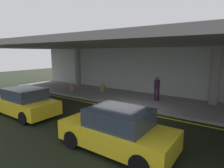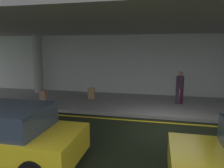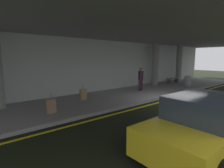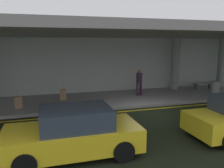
{
  "view_description": "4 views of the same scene",
  "coord_description": "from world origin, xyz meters",
  "px_view_note": "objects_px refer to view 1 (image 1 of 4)",
  "views": [
    {
      "loc": [
        5.44,
        -8.73,
        3.4
      ],
      "look_at": [
        -2.38,
        2.38,
        1.13
      ],
      "focal_mm": 30.19,
      "sensor_mm": 36.0,
      "label": 1
    },
    {
      "loc": [
        -0.36,
        -7.86,
        2.97
      ],
      "look_at": [
        -2.6,
        2.23,
        1.24
      ],
      "focal_mm": 34.1,
      "sensor_mm": 36.0,
      "label": 2
    },
    {
      "loc": [
        -9.14,
        -5.24,
        2.49
      ],
      "look_at": [
        -2.63,
        2.53,
        1.03
      ],
      "focal_mm": 28.58,
      "sensor_mm": 36.0,
      "label": 3
    },
    {
      "loc": [
        -5.01,
        -10.07,
        3.4
      ],
      "look_at": [
        -1.31,
        2.52,
        1.11
      ],
      "focal_mm": 37.0,
      "sensor_mm": 36.0,
      "label": 4
    }
  ],
  "objects_px": {
    "traveler_with_luggage": "(157,87)",
    "suitcase_upright_primary": "(102,88)",
    "support_column_left_mid": "(215,76)",
    "car_yellow_taxi": "(25,102)",
    "car_yellow_taxi_no2": "(117,130)",
    "suitcase_upright_secondary": "(72,88)",
    "support_column_far_left": "(78,67)"
  },
  "relations": [
    {
      "from": "support_column_far_left",
      "to": "support_column_left_mid",
      "type": "relative_size",
      "value": 1.0
    },
    {
      "from": "support_column_far_left",
      "to": "car_yellow_taxi",
      "type": "xyz_separation_m",
      "value": [
        3.75,
        -7.78,
        -1.26
      ]
    },
    {
      "from": "support_column_left_mid",
      "to": "traveler_with_luggage",
      "type": "height_order",
      "value": "support_column_left_mid"
    },
    {
      "from": "car_yellow_taxi_no2",
      "to": "suitcase_upright_secondary",
      "type": "xyz_separation_m",
      "value": [
        -8.36,
        5.7,
        -0.25
      ]
    },
    {
      "from": "car_yellow_taxi_no2",
      "to": "car_yellow_taxi",
      "type": "bearing_deg",
      "value": -2.05
    },
    {
      "from": "support_column_left_mid",
      "to": "car_yellow_taxi_no2",
      "type": "xyz_separation_m",
      "value": [
        -2.0,
        -8.0,
        -1.26
      ]
    },
    {
      "from": "support_column_left_mid",
      "to": "suitcase_upright_primary",
      "type": "height_order",
      "value": "support_column_left_mid"
    },
    {
      "from": "car_yellow_taxi",
      "to": "suitcase_upright_primary",
      "type": "height_order",
      "value": "car_yellow_taxi"
    },
    {
      "from": "support_column_far_left",
      "to": "car_yellow_taxi_no2",
      "type": "distance_m",
      "value": 12.87
    },
    {
      "from": "car_yellow_taxi",
      "to": "traveler_with_luggage",
      "type": "height_order",
      "value": "traveler_with_luggage"
    },
    {
      "from": "car_yellow_taxi_no2",
      "to": "suitcase_upright_primary",
      "type": "bearing_deg",
      "value": -48.74
    },
    {
      "from": "support_column_left_mid",
      "to": "car_yellow_taxi",
      "type": "distance_m",
      "value": 11.41
    },
    {
      "from": "support_column_far_left",
      "to": "suitcase_upright_secondary",
      "type": "bearing_deg",
      "value": -54.54
    },
    {
      "from": "traveler_with_luggage",
      "to": "suitcase_upright_primary",
      "type": "height_order",
      "value": "traveler_with_luggage"
    },
    {
      "from": "car_yellow_taxi",
      "to": "car_yellow_taxi_no2",
      "type": "distance_m",
      "value": 6.25
    },
    {
      "from": "traveler_with_luggage",
      "to": "support_column_left_mid",
      "type": "bearing_deg",
      "value": 152.82
    },
    {
      "from": "car_yellow_taxi",
      "to": "support_column_left_mid",
      "type": "bearing_deg",
      "value": -140.89
    },
    {
      "from": "support_column_far_left",
      "to": "support_column_left_mid",
      "type": "height_order",
      "value": "same"
    },
    {
      "from": "car_yellow_taxi",
      "to": "suitcase_upright_primary",
      "type": "xyz_separation_m",
      "value": [
        0.19,
        6.67,
        -0.25
      ]
    },
    {
      "from": "support_column_far_left",
      "to": "suitcase_upright_secondary",
      "type": "height_order",
      "value": "support_column_far_left"
    },
    {
      "from": "car_yellow_taxi_no2",
      "to": "traveler_with_luggage",
      "type": "height_order",
      "value": "traveler_with_luggage"
    },
    {
      "from": "support_column_far_left",
      "to": "car_yellow_taxi_no2",
      "type": "height_order",
      "value": "support_column_far_left"
    },
    {
      "from": "support_column_left_mid",
      "to": "car_yellow_taxi_no2",
      "type": "relative_size",
      "value": 0.89
    },
    {
      "from": "support_column_far_left",
      "to": "car_yellow_taxi",
      "type": "distance_m",
      "value": 8.73
    },
    {
      "from": "support_column_left_mid",
      "to": "suitcase_upright_primary",
      "type": "bearing_deg",
      "value": -172.2
    },
    {
      "from": "support_column_left_mid",
      "to": "suitcase_upright_secondary",
      "type": "distance_m",
      "value": 10.72
    },
    {
      "from": "support_column_far_left",
      "to": "traveler_with_luggage",
      "type": "height_order",
      "value": "support_column_far_left"
    },
    {
      "from": "support_column_far_left",
      "to": "traveler_with_luggage",
      "type": "relative_size",
      "value": 2.17
    },
    {
      "from": "car_yellow_taxi",
      "to": "car_yellow_taxi_no2",
      "type": "height_order",
      "value": "same"
    },
    {
      "from": "car_yellow_taxi_no2",
      "to": "suitcase_upright_secondary",
      "type": "relative_size",
      "value": 4.56
    },
    {
      "from": "support_column_far_left",
      "to": "traveler_with_luggage",
      "type": "bearing_deg",
      "value": -7.85
    },
    {
      "from": "suitcase_upright_primary",
      "to": "suitcase_upright_secondary",
      "type": "distance_m",
      "value": 2.6
    }
  ]
}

